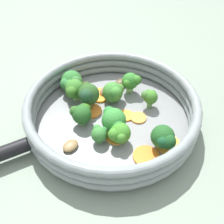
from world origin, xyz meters
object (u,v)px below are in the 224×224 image
(carrot_slice_1, at_px, (146,156))
(mushroom_piece_1, at_px, (105,91))
(broccoli_floret_4, at_px, (131,82))
(mushroom_piece_2, at_px, (70,146))
(carrot_slice_2, at_px, (116,136))
(broccoli_floret_8, at_px, (150,97))
(carrot_slice_6, at_px, (126,115))
(skillet, at_px, (112,119))
(broccoli_floret_1, at_px, (120,134))
(broccoli_floret_5, at_px, (114,92))
(broccoli_floret_3, at_px, (82,113))
(broccoli_floret_2, at_px, (114,120))
(broccoli_floret_9, at_px, (99,134))
(broccoli_floret_6, at_px, (72,82))
(carrot_slice_4, at_px, (91,111))
(broccoli_floret_0, at_px, (164,138))
(broccoli_floret_10, at_px, (89,94))
(carrot_slice_5, at_px, (138,118))
(carrot_slice_0, at_px, (168,144))
(carrot_slice_7, at_px, (90,90))
(mushroom_piece_0, at_px, (121,83))
(broccoli_floret_7, at_px, (73,90))
(carrot_slice_3, at_px, (100,95))

(carrot_slice_1, relative_size, mushroom_piece_1, 1.63)
(broccoli_floret_4, xyz_separation_m, mushroom_piece_2, (0.20, -0.01, -0.02))
(carrot_slice_2, height_order, broccoli_floret_8, broccoli_floret_8)
(carrot_slice_6, bearing_deg, skillet, -48.23)
(broccoli_floret_1, bearing_deg, broccoli_floret_5, -140.36)
(broccoli_floret_3, bearing_deg, broccoli_floret_2, 106.63)
(broccoli_floret_8, bearing_deg, broccoli_floret_4, -106.67)
(broccoli_floret_9, bearing_deg, broccoli_floret_3, -108.39)
(skillet, height_order, broccoli_floret_6, broccoli_floret_6)
(carrot_slice_4, relative_size, mushroom_piece_2, 1.40)
(broccoli_floret_0, height_order, broccoli_floret_10, broccoli_floret_10)
(carrot_slice_1, height_order, broccoli_floret_6, broccoli_floret_6)
(carrot_slice_5, relative_size, broccoli_floret_6, 0.60)
(carrot_slice_2, xyz_separation_m, mushroom_piece_1, (-0.09, -0.09, 0.01))
(skillet, xyz_separation_m, broccoli_floret_0, (0.02, 0.12, 0.04))
(carrot_slice_0, height_order, mushroom_piece_1, mushroom_piece_1)
(carrot_slice_7, xyz_separation_m, broccoli_floret_3, (0.09, 0.05, 0.03))
(carrot_slice_6, distance_m, broccoli_floret_5, 0.06)
(mushroom_piece_0, bearing_deg, broccoli_floret_7, -27.54)
(broccoli_floret_0, bearing_deg, carrot_slice_0, 160.35)
(carrot_slice_6, distance_m, broccoli_floret_2, 0.05)
(broccoli_floret_5, relative_size, broccoli_floret_6, 0.88)
(carrot_slice_3, height_order, broccoli_floret_10, broccoli_floret_10)
(mushroom_piece_0, bearing_deg, broccoli_floret_3, 1.39)
(carrot_slice_6, bearing_deg, carrot_slice_0, 79.61)
(broccoli_floret_6, xyz_separation_m, broccoli_floret_9, (0.08, 0.14, -0.01))
(carrot_slice_6, xyz_separation_m, broccoli_floret_5, (-0.02, -0.05, 0.02))
(carrot_slice_2, xyz_separation_m, carrot_slice_6, (-0.06, -0.02, -0.00))
(carrot_slice_7, height_order, broccoli_floret_10, broccoli_floret_10)
(broccoli_floret_3, bearing_deg, broccoli_floret_6, -128.30)
(broccoli_floret_10, bearing_deg, broccoli_floret_9, 48.94)
(carrot_slice_7, bearing_deg, broccoli_floret_2, 58.59)
(carrot_slice_0, relative_size, broccoli_floret_1, 1.06)
(broccoli_floret_8, xyz_separation_m, mushroom_piece_1, (0.02, -0.10, -0.02))
(carrot_slice_7, relative_size, broccoli_floret_2, 0.68)
(carrot_slice_6, distance_m, broccoli_floret_1, 0.08)
(broccoli_floret_0, bearing_deg, broccoli_floret_3, -79.08)
(carrot_slice_6, xyz_separation_m, broccoli_floret_2, (0.05, 0.00, 0.03))
(carrot_slice_3, distance_m, broccoli_floret_3, 0.09)
(carrot_slice_1, height_order, mushroom_piece_0, mushroom_piece_0)
(broccoli_floret_10, relative_size, mushroom_piece_0, 1.76)
(carrot_slice_2, xyz_separation_m, mushroom_piece_0, (-0.14, -0.08, 0.01))
(carrot_slice_4, bearing_deg, skillet, 103.10)
(mushroom_piece_2, bearing_deg, mushroom_piece_1, -166.43)
(mushroom_piece_1, bearing_deg, broccoli_floret_5, 73.01)
(broccoli_floret_5, bearing_deg, mushroom_piece_1, -106.99)
(broccoli_floret_2, relative_size, broccoli_floret_10, 0.93)
(carrot_slice_1, bearing_deg, broccoli_floret_2, -103.34)
(carrot_slice_1, relative_size, carrot_slice_4, 1.05)
(carrot_slice_0, xyz_separation_m, broccoli_floret_2, (0.03, -0.10, 0.03))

